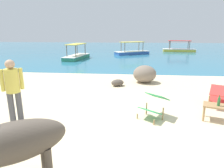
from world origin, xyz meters
TOP-DOWN VIEW (x-y plane):
  - sand_beach at (0.00, 0.00)m, footprint 18.00×14.00m
  - water_surface at (0.00, 22.00)m, footprint 60.00×36.00m
  - cow at (-1.48, -1.17)m, footprint 1.75×1.47m
  - low_bench_table at (2.49, 1.46)m, footprint 0.86×0.67m
  - bottle at (2.45, 1.44)m, footprint 0.07×0.07m
  - deck_chair_near at (2.91, 2.48)m, footprint 0.81×0.92m
  - deck_chair_far at (0.84, 1.50)m, footprint 0.90×0.93m
  - person_standing at (-2.64, 0.83)m, footprint 0.44×0.32m
  - shore_rock_large at (0.83, 5.36)m, footprint 1.08×0.98m
  - shore_rock_medium at (-0.35, 4.62)m, footprint 0.67×0.59m
  - boat_green at (-4.49, 13.12)m, footprint 1.60×3.79m
  - boat_blue at (0.27, 17.19)m, footprint 3.74×2.89m
  - boat_yellow at (5.79, 20.62)m, footprint 3.74×1.38m

SIDE VIEW (x-z plane):
  - water_surface at x=0.00m, z-range -0.01..0.01m
  - sand_beach at x=0.00m, z-range 0.00..0.04m
  - shore_rock_medium at x=-0.35m, z-range 0.04..0.32m
  - boat_green at x=-4.49m, z-range -0.35..0.94m
  - boat_blue at x=0.27m, z-range -0.35..0.94m
  - boat_yellow at x=5.79m, z-range -0.35..0.94m
  - low_bench_table at x=2.49m, z-range 0.18..0.61m
  - deck_chair_near at x=2.91m, z-range 0.08..0.77m
  - deck_chair_far at x=0.84m, z-range 0.08..0.77m
  - shore_rock_large at x=0.83m, z-range 0.04..0.82m
  - bottle at x=2.45m, z-range 0.43..0.73m
  - cow at x=-1.48m, z-range 0.21..1.29m
  - person_standing at x=-2.64m, z-range 0.18..1.80m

